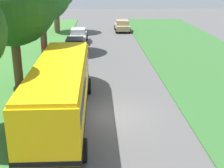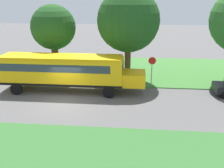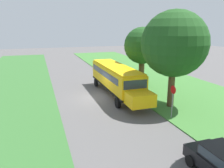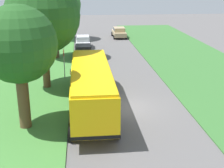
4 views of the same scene
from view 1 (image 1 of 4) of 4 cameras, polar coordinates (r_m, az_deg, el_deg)
ground_plane at (r=17.06m, az=-0.43°, el=-5.73°), size 120.00×120.00×0.00m
school_bus at (r=16.03m, az=-9.29°, el=-0.24°), size 2.84×12.42×3.16m
car_black_nearest at (r=30.58m, az=-6.78°, el=7.06°), size 2.02×4.40×1.56m
car_silver_middle at (r=36.31m, az=-6.17°, el=8.97°), size 2.02×4.40×1.56m
car_tan_furthest at (r=43.49m, az=1.89°, el=10.72°), size 2.02×4.40×1.56m
oak_tree_roadside_mid at (r=21.08m, az=-17.47°, el=14.49°), size 5.81×5.81×8.72m
stop_sign at (r=23.52m, az=-12.45°, el=5.28°), size 0.08×0.68×2.74m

